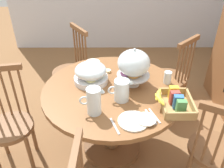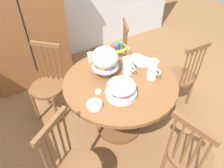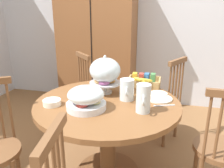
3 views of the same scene
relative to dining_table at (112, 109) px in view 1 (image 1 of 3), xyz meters
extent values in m
plane|color=brown|center=(0.01, 0.07, -0.52)|extent=(10.00, 10.00, 0.00)
cylinder|color=brown|center=(0.00, 0.00, 0.20)|extent=(1.19, 1.19, 0.04)
cylinder|color=brown|center=(0.00, 0.00, -0.14)|extent=(0.14, 0.14, 0.63)
cylinder|color=brown|center=(0.00, 0.00, -0.49)|extent=(0.56, 0.56, 0.06)
cylinder|color=brown|center=(-0.74, -0.49, -0.07)|extent=(0.40, 0.40, 0.04)
cylinder|color=brown|center=(-0.78, -0.69, -0.30)|extent=(0.04, 0.04, 0.45)
cylinder|color=brown|center=(-0.55, -0.53, -0.30)|extent=(0.04, 0.04, 0.45)
cylinder|color=brown|center=(-0.94, -0.45, -0.30)|extent=(0.04, 0.04, 0.45)
cylinder|color=brown|center=(-0.70, -0.30, -0.30)|extent=(0.04, 0.04, 0.45)
cylinder|color=brown|center=(-0.95, -0.44, 0.17)|extent=(0.02, 0.02, 0.48)
cylinder|color=brown|center=(-0.89, -0.40, 0.17)|extent=(0.02, 0.02, 0.48)
cylinder|color=brown|center=(-0.83, -0.36, 0.17)|extent=(0.02, 0.02, 0.48)
cylinder|color=brown|center=(-0.77, -0.32, 0.17)|extent=(0.02, 0.02, 0.48)
cylinder|color=brown|center=(-0.72, -0.28, 0.17)|extent=(0.02, 0.02, 0.48)
cube|color=brown|center=(-0.83, -0.36, 0.43)|extent=(0.32, 0.23, 0.05)
cylinder|color=brown|center=(0.16, -0.88, -0.07)|extent=(0.40, 0.40, 0.04)
cylinder|color=brown|center=(0.27, -0.72, -0.30)|extent=(0.04, 0.04, 0.45)
cylinder|color=brown|center=(0.05, -1.04, -0.30)|extent=(0.04, 0.04, 0.45)
cylinder|color=brown|center=(0.00, -0.77, -0.30)|extent=(0.04, 0.04, 0.45)
cylinder|color=brown|center=(0.00, -0.91, 0.17)|extent=(0.02, 0.02, 0.48)
cylinder|color=brown|center=(-0.01, -0.84, 0.17)|extent=(0.02, 0.02, 0.48)
cylinder|color=brown|center=(-0.02, -0.77, 0.17)|extent=(0.02, 0.02, 0.48)
cylinder|color=brown|center=(0.75, -0.18, 0.17)|extent=(0.02, 0.02, 0.48)
cube|color=brown|center=(0.89, -0.19, 0.43)|extent=(0.36, 0.05, 0.05)
cylinder|color=brown|center=(0.42, 0.79, -0.07)|extent=(0.40, 0.40, 0.04)
cylinder|color=brown|center=(0.23, 0.73, -0.30)|extent=(0.04, 0.04, 0.45)
cylinder|color=brown|center=(0.56, 0.72, 0.17)|extent=(0.02, 0.02, 0.48)
cylinder|color=brown|center=(0.52, 0.65, 0.17)|extent=(0.02, 0.02, 0.48)
cylinder|color=brown|center=(0.49, 0.59, 0.17)|extent=(0.02, 0.02, 0.48)
cylinder|color=brown|center=(-0.62, 0.64, -0.07)|extent=(0.40, 0.40, 0.04)
cylinder|color=brown|center=(-0.82, 0.65, -0.30)|extent=(0.04, 0.04, 0.45)
cylinder|color=brown|center=(-0.62, 0.45, -0.30)|extent=(0.04, 0.04, 0.45)
cylinder|color=brown|center=(-0.62, 0.84, -0.30)|extent=(0.04, 0.04, 0.45)
cylinder|color=brown|center=(-0.42, 0.64, -0.30)|extent=(0.04, 0.04, 0.45)
cylinder|color=brown|center=(-0.60, 0.86, 0.17)|extent=(0.02, 0.02, 0.48)
cylinder|color=brown|center=(-0.55, 0.80, 0.17)|extent=(0.02, 0.02, 0.48)
cylinder|color=brown|center=(-0.50, 0.75, 0.17)|extent=(0.02, 0.02, 0.48)
cylinder|color=brown|center=(-0.46, 0.70, 0.17)|extent=(0.02, 0.02, 0.48)
cylinder|color=brown|center=(-0.41, 0.65, 0.17)|extent=(0.02, 0.02, 0.48)
cube|color=brown|center=(-0.50, 0.75, 0.43)|extent=(0.28, 0.28, 0.05)
cylinder|color=silver|center=(-0.07, 0.18, 0.22)|extent=(0.12, 0.12, 0.02)
cylinder|color=silver|center=(-0.07, 0.18, 0.26)|extent=(0.03, 0.03, 0.09)
cylinder|color=silver|center=(-0.07, 0.18, 0.31)|extent=(0.28, 0.28, 0.01)
torus|color=#B27033|center=(-0.03, 0.18, 0.34)|extent=(0.10, 0.10, 0.03)
torus|color=#D19347|center=(-0.06, 0.21, 0.34)|extent=(0.10, 0.10, 0.03)
torus|color=#935628|center=(-0.13, 0.22, 0.34)|extent=(0.10, 0.10, 0.03)
torus|color=tan|center=(-0.11, 0.15, 0.34)|extent=(0.10, 0.10, 0.03)
torus|color=#994C84|center=(-0.06, 0.12, 0.34)|extent=(0.10, 0.10, 0.03)
ellipsoid|color=silver|center=(-0.07, 0.18, 0.43)|extent=(0.27, 0.27, 0.22)
sphere|color=silver|center=(-0.07, 0.18, 0.55)|extent=(0.02, 0.02, 0.02)
cylinder|color=silver|center=(-0.11, -0.18, 0.24)|extent=(0.30, 0.30, 0.05)
ellipsoid|color=beige|center=(-0.05, -0.18, 0.28)|extent=(0.09, 0.09, 0.03)
ellipsoid|color=#8CBF59|center=(-0.12, -0.12, 0.28)|extent=(0.09, 0.09, 0.03)
ellipsoid|color=#6B2D4C|center=(-0.18, -0.19, 0.28)|extent=(0.09, 0.09, 0.03)
ellipsoid|color=#CC3D33|center=(-0.12, -0.25, 0.28)|extent=(0.09, 0.09, 0.03)
ellipsoid|color=silver|center=(-0.11, -0.18, 0.33)|extent=(0.28, 0.28, 0.13)
cylinder|color=silver|center=(0.31, -0.13, 0.32)|extent=(0.11, 0.11, 0.21)
cylinder|color=orange|center=(0.31, -0.13, 0.29)|extent=(0.09, 0.09, 0.14)
cone|color=silver|center=(0.30, -0.07, 0.41)|extent=(0.04, 0.04, 0.03)
torus|color=silver|center=(0.31, -0.20, 0.33)|extent=(0.02, 0.08, 0.07)
cylinder|color=silver|center=(0.15, 0.08, 0.30)|extent=(0.12, 0.12, 0.18)
cylinder|color=white|center=(0.15, 0.08, 0.28)|extent=(0.10, 0.10, 0.12)
cone|color=silver|center=(0.14, 0.15, 0.38)|extent=(0.04, 0.04, 0.03)
torus|color=silver|center=(0.16, 0.00, 0.31)|extent=(0.02, 0.08, 0.07)
cube|color=tan|center=(0.24, 0.49, 0.22)|extent=(0.30, 0.22, 0.01)
cube|color=tan|center=(0.24, 0.38, 0.25)|extent=(0.30, 0.02, 0.07)
cube|color=tan|center=(0.24, 0.60, 0.25)|extent=(0.30, 0.02, 0.07)
cube|color=tan|center=(0.09, 0.49, 0.25)|extent=(0.02, 0.22, 0.07)
cube|color=tan|center=(0.39, 0.49, 0.25)|extent=(0.02, 0.22, 0.07)
cube|color=gold|center=(0.15, 0.48, 0.28)|extent=(0.05, 0.07, 0.11)
cube|color=#B23D33|center=(0.21, 0.47, 0.28)|extent=(0.05, 0.07, 0.11)
cube|color=#336BAD|center=(0.27, 0.49, 0.28)|extent=(0.05, 0.07, 0.11)
cube|color=#47894C|center=(0.33, 0.50, 0.28)|extent=(0.05, 0.07, 0.11)
ellipsoid|color=yellow|center=(0.21, 0.35, 0.31)|extent=(0.14, 0.08, 0.05)
ellipsoid|color=yellow|center=(0.24, 0.35, 0.31)|extent=(0.13, 0.03, 0.05)
ellipsoid|color=yellow|center=(0.27, 0.35, 0.31)|extent=(0.14, 0.08, 0.05)
cylinder|color=white|center=(0.41, 0.15, 0.22)|extent=(0.22, 0.22, 0.01)
cylinder|color=white|center=(0.40, 0.24, 0.23)|extent=(0.15, 0.15, 0.01)
cylinder|color=white|center=(-0.40, -0.19, 0.24)|extent=(0.14, 0.14, 0.04)
cylinder|color=silver|center=(-0.09, 0.48, 0.27)|extent=(0.06, 0.06, 0.11)
cylinder|color=beige|center=(-0.28, -0.04, 0.23)|extent=(0.06, 0.06, 0.02)
cube|color=silver|center=(0.36, 0.28, 0.22)|extent=(0.16, 0.07, 0.01)
cube|color=silver|center=(0.35, 0.31, 0.22)|extent=(0.16, 0.07, 0.01)
cube|color=silver|center=(0.45, 0.02, 0.22)|extent=(0.16, 0.07, 0.01)
camera|label=1|loc=(1.69, -0.01, 1.39)|focal=38.88mm
camera|label=2|loc=(-0.95, -1.36, 1.58)|focal=33.35mm
camera|label=3|loc=(0.46, -1.65, 0.93)|focal=36.06mm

